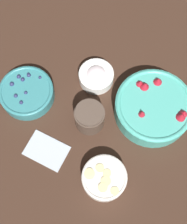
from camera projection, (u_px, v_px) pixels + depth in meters
ground_plane at (97, 133)px, 1.01m from camera, size 4.00×4.00×0.00m
bowl_strawberries at (154, 107)px, 1.00m from camera, size 0.25×0.25×0.09m
bowl_blueberries at (27, 92)px, 1.03m from camera, size 0.18×0.18×0.05m
bowl_bananas at (104, 178)px, 0.93m from camera, size 0.14×0.14×0.05m
bowl_cream at (96, 76)px, 1.05m from camera, size 0.12×0.12×0.06m
jar_chocolate at (90, 117)px, 0.98m from camera, size 0.10×0.10×0.09m
napkin at (46, 150)px, 0.99m from camera, size 0.15×0.12×0.01m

